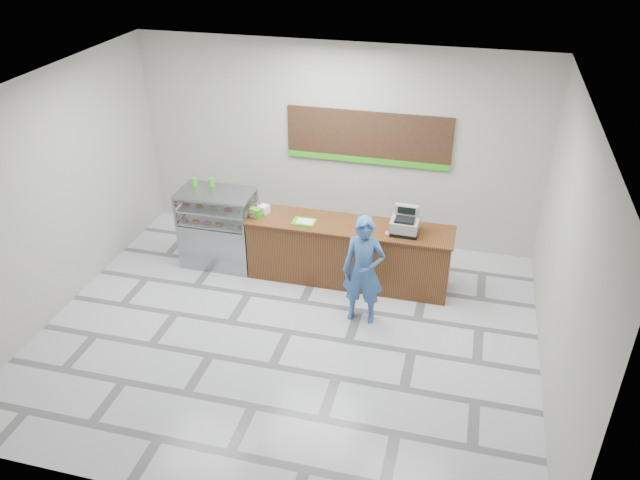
% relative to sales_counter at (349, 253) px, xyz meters
% --- Properties ---
extents(floor, '(7.00, 7.00, 0.00)m').
position_rel_sales_counter_xyz_m(floor, '(-0.55, -1.55, -0.52)').
color(floor, silver).
rests_on(floor, ground).
extents(back_wall, '(7.00, 0.00, 7.00)m').
position_rel_sales_counter_xyz_m(back_wall, '(-0.55, 1.45, 1.23)').
color(back_wall, '#B8B3A9').
rests_on(back_wall, floor).
extents(ceiling, '(7.00, 7.00, 0.00)m').
position_rel_sales_counter_xyz_m(ceiling, '(-0.55, -1.55, 2.98)').
color(ceiling, silver).
rests_on(ceiling, back_wall).
extents(sales_counter, '(3.26, 0.76, 1.03)m').
position_rel_sales_counter_xyz_m(sales_counter, '(0.00, 0.00, 0.00)').
color(sales_counter, brown).
rests_on(sales_counter, floor).
extents(display_case, '(1.22, 0.72, 1.33)m').
position_rel_sales_counter_xyz_m(display_case, '(-2.22, -0.00, 0.16)').
color(display_case, gray).
rests_on(display_case, floor).
extents(menu_board, '(2.80, 0.06, 0.90)m').
position_rel_sales_counter_xyz_m(menu_board, '(-0.00, 1.41, 1.42)').
color(menu_board, black).
rests_on(menu_board, back_wall).
extents(cash_register, '(0.43, 0.45, 0.40)m').
position_rel_sales_counter_xyz_m(cash_register, '(0.86, -0.02, 0.66)').
color(cash_register, black).
rests_on(cash_register, sales_counter).
extents(card_terminal, '(0.11, 0.18, 0.04)m').
position_rel_sales_counter_xyz_m(card_terminal, '(0.93, -0.11, 0.53)').
color(card_terminal, black).
rests_on(card_terminal, sales_counter).
extents(serving_tray, '(0.37, 0.27, 0.02)m').
position_rel_sales_counter_xyz_m(serving_tray, '(-0.71, -0.10, 0.52)').
color(serving_tray, '#40C509').
rests_on(serving_tray, sales_counter).
extents(napkin_box, '(0.19, 0.19, 0.13)m').
position_rel_sales_counter_xyz_m(napkin_box, '(-1.42, 0.05, 0.58)').
color(napkin_box, white).
rests_on(napkin_box, sales_counter).
extents(straw_cup, '(0.07, 0.07, 0.11)m').
position_rel_sales_counter_xyz_m(straw_cup, '(-1.50, -0.01, 0.57)').
color(straw_cup, silver).
rests_on(straw_cup, sales_counter).
extents(promo_box, '(0.20, 0.16, 0.15)m').
position_rel_sales_counter_xyz_m(promo_box, '(-1.50, -0.13, 0.59)').
color(promo_box, green).
rests_on(promo_box, sales_counter).
extents(donut_decal, '(0.17, 0.17, 0.00)m').
position_rel_sales_counter_xyz_m(donut_decal, '(0.66, -0.11, 0.52)').
color(donut_decal, '#DA5A75').
rests_on(donut_decal, sales_counter).
extents(green_cup_left, '(0.09, 0.09, 0.14)m').
position_rel_sales_counter_xyz_m(green_cup_left, '(-2.64, 0.15, 0.88)').
color(green_cup_left, green).
rests_on(green_cup_left, display_case).
extents(green_cup_right, '(0.09, 0.09, 0.14)m').
position_rel_sales_counter_xyz_m(green_cup_right, '(-2.37, 0.21, 0.88)').
color(green_cup_right, green).
rests_on(green_cup_right, display_case).
extents(customer, '(0.62, 0.41, 1.68)m').
position_rel_sales_counter_xyz_m(customer, '(0.42, -0.95, 0.32)').
color(customer, '#335D9A').
rests_on(customer, floor).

